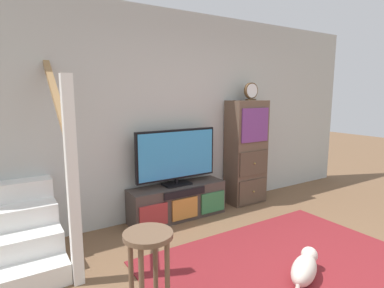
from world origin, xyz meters
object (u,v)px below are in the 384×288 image
Objects in this scene: media_console at (178,202)px; television at (177,156)px; bar_stool_near at (149,258)px; desk_clock at (251,91)px; dog at (305,268)px; side_cabinet at (246,152)px.

media_console is 0.62m from television.
bar_stool_near is (-1.14, -1.62, 0.31)m from media_console.
dog is at bearing -118.22° from desk_clock.
bar_stool_near is at bearing -145.81° from desk_clock.
media_console is at bearing 179.78° from desk_clock.
dog is (0.26, -1.82, -0.11)m from media_console.
desk_clock is 3.09m from bar_stool_near.
dog is (-0.93, -1.83, -0.65)m from side_cabinet.
desk_clock is 0.51× the size of dog.
bar_stool_near reaches higher than media_console.
media_console is 1.84m from dog.
television reaches higher than media_console.
side_cabinet is 2.14× the size of bar_stool_near.
dog is (-0.97, -1.81, -1.55)m from desk_clock.
bar_stool_near reaches higher than dog.
side_cabinet is at bearing -0.66° from television.
media_console is at bearing -179.51° from side_cabinet.
television is (-0.00, 0.02, 0.62)m from media_console.
media_console is 2.60× the size of dog.
dog is at bearing -81.87° from media_console.
bar_stool_near is 1.48m from dog.
side_cabinet is (1.19, -0.01, -0.07)m from television.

